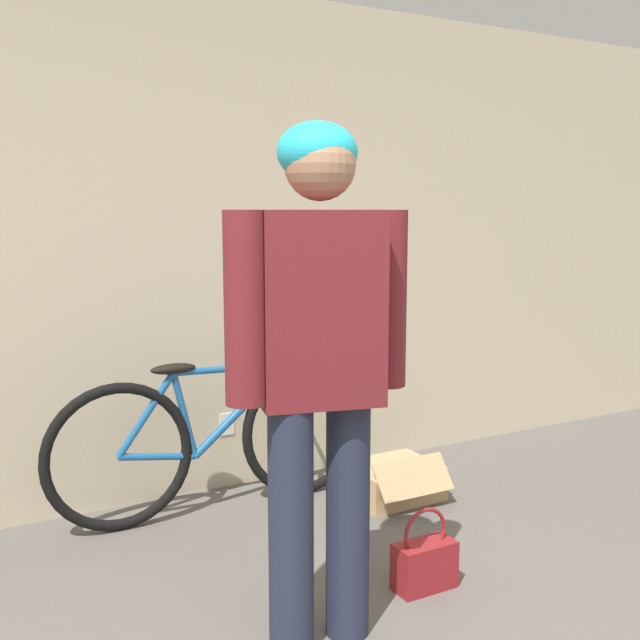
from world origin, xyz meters
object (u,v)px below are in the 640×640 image
(person, at_px, (320,346))
(handbag, at_px, (424,562))
(bicycle, at_px, (217,438))
(cardboard_box, at_px, (393,481))

(person, height_order, handbag, person)
(bicycle, bearing_deg, person, -94.23)
(person, distance_m, handbag, 1.09)
(cardboard_box, bearing_deg, handbag, -116.88)
(handbag, xyz_separation_m, cardboard_box, (0.43, 0.85, -0.02))
(person, xyz_separation_m, bicycle, (0.11, 1.25, -0.67))
(cardboard_box, bearing_deg, person, -135.07)
(bicycle, distance_m, cardboard_box, 0.95)
(handbag, bearing_deg, bicycle, 110.91)
(person, bearing_deg, cardboard_box, 59.07)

